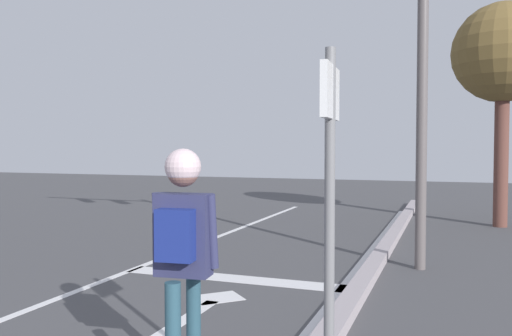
{
  "coord_description": "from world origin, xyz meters",
  "views": [
    {
      "loc": [
        3.97,
        0.44,
        1.83
      ],
      "look_at": [
        1.4,
        7.42,
        1.54
      ],
      "focal_mm": 37.06,
      "sensor_mm": 36.0,
      "label": 1
    }
  ],
  "objects_px": {
    "traffic_signal_mast": "(352,1)",
    "roadside_tree": "(503,55)",
    "street_sign_post": "(330,196)",
    "skater": "(183,237)"
  },
  "relations": [
    {
      "from": "roadside_tree",
      "to": "traffic_signal_mast",
      "type": "bearing_deg",
      "value": -116.7
    },
    {
      "from": "skater",
      "to": "roadside_tree",
      "type": "relative_size",
      "value": 0.34
    },
    {
      "from": "street_sign_post",
      "to": "skater",
      "type": "bearing_deg",
      "value": 161.52
    },
    {
      "from": "traffic_signal_mast",
      "to": "street_sign_post",
      "type": "xyz_separation_m",
      "value": [
        0.81,
        -5.3,
        -2.53
      ]
    },
    {
      "from": "street_sign_post",
      "to": "roadside_tree",
      "type": "distance_m",
      "value": 10.76
    },
    {
      "from": "traffic_signal_mast",
      "to": "street_sign_post",
      "type": "relative_size",
      "value": 2.42
    },
    {
      "from": "traffic_signal_mast",
      "to": "roadside_tree",
      "type": "xyz_separation_m",
      "value": [
        2.54,
        5.06,
        -0.16
      ]
    },
    {
      "from": "skater",
      "to": "traffic_signal_mast",
      "type": "relative_size",
      "value": 0.3
    },
    {
      "from": "street_sign_post",
      "to": "roadside_tree",
      "type": "relative_size",
      "value": 0.47
    },
    {
      "from": "traffic_signal_mast",
      "to": "street_sign_post",
      "type": "distance_m",
      "value": 5.92
    }
  ]
}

